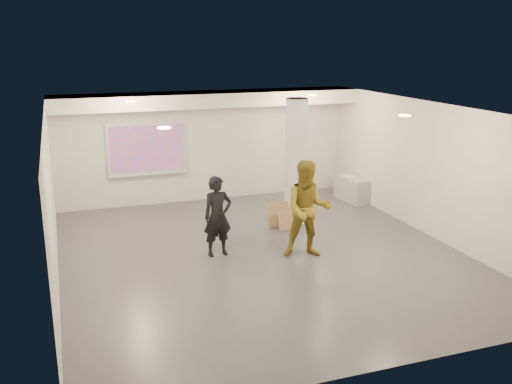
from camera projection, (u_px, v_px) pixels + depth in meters
name	position (u px, v px, depth m)	size (l,w,h in m)	color
floor	(262.00, 255.00, 11.79)	(8.00, 9.00, 0.01)	#3B3D43
ceiling	(263.00, 110.00, 11.00)	(8.00, 9.00, 0.01)	white
wall_back	(206.00, 146.00, 15.49)	(8.00, 0.01, 3.00)	silver
wall_front	(383.00, 268.00, 7.30)	(8.00, 0.01, 3.00)	silver
wall_left	(51.00, 204.00, 10.11)	(0.01, 9.00, 3.00)	silver
wall_right	(431.00, 170.00, 12.67)	(0.01, 9.00, 3.00)	silver
soffit_band	(210.00, 99.00, 14.64)	(8.00, 1.10, 0.36)	silver
downlight_nw	(131.00, 102.00, 12.58)	(0.22, 0.22, 0.02)	#E9B974
downlight_ne	(312.00, 95.00, 13.99)	(0.22, 0.22, 0.02)	#E9B974
downlight_sw	(164.00, 128.00, 8.94)	(0.22, 0.22, 0.02)	#E9B974
downlight_se	(405.00, 116.00, 10.34)	(0.22, 0.22, 0.02)	#E9B974
column	(296.00, 162.00, 13.51)	(0.52, 0.52, 3.00)	silver
projection_screen	(147.00, 149.00, 14.93)	(2.10, 0.13, 1.42)	silver
credenza	(352.00, 189.00, 15.65)	(0.47, 1.12, 0.65)	#999B9E
papers_stack	(349.00, 176.00, 15.67)	(0.27, 0.34, 0.02)	silver
cardboard_back	(278.00, 214.00, 13.53)	(0.54, 0.05, 0.59)	#99734A
cardboard_front	(286.00, 219.00, 13.31)	(0.44, 0.04, 0.49)	#99734A
woman	(218.00, 216.00, 11.59)	(0.61, 0.40, 1.66)	black
man	(308.00, 209.00, 11.49)	(0.97, 0.76, 2.00)	olive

